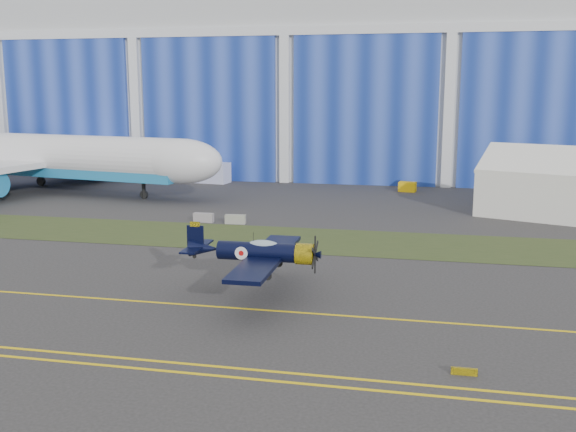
% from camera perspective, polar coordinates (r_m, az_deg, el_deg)
% --- Properties ---
extents(ground, '(260.00, 260.00, 0.00)m').
position_cam_1_polar(ground, '(48.56, -12.95, -5.06)').
color(ground, '#373635').
rests_on(ground, ground).
extents(grass_median, '(260.00, 10.00, 0.02)m').
position_cam_1_polar(grass_median, '(61.12, -7.42, -1.59)').
color(grass_median, '#475128').
rests_on(grass_median, ground).
extents(hangar, '(220.00, 45.70, 30.00)m').
position_cam_1_polar(hangar, '(115.77, 2.17, 11.74)').
color(hangar, silver).
rests_on(hangar, ground).
extents(taxiway_centreline, '(200.00, 0.20, 0.02)m').
position_cam_1_polar(taxiway_centreline, '(44.28, -15.69, -6.73)').
color(taxiway_centreline, yellow).
rests_on(taxiway_centreline, ground).
extents(edge_line_near, '(80.00, 0.20, 0.02)m').
position_cam_1_polar(edge_line_near, '(36.67, -22.70, -10.90)').
color(edge_line_near, yellow).
rests_on(edge_line_near, ground).
extents(edge_line_far, '(80.00, 0.20, 0.02)m').
position_cam_1_polar(edge_line_far, '(37.43, -21.82, -10.39)').
color(edge_line_far, yellow).
rests_on(edge_line_far, ground).
extents(guard_board_right, '(1.20, 0.15, 0.35)m').
position_cam_1_polar(guard_board_right, '(32.87, 14.70, -12.62)').
color(guard_board_right, yellow).
rests_on(guard_board_right, ground).
extents(warbird, '(9.73, 11.72, 3.46)m').
position_cam_1_polar(warbird, '(42.26, -2.58, -3.04)').
color(warbird, black).
rests_on(warbird, ground).
extents(jetliner, '(67.56, 60.20, 20.82)m').
position_cam_1_polar(jetliner, '(91.65, -21.02, 8.45)').
color(jetliner, white).
rests_on(jetliner, ground).
extents(tent, '(18.74, 16.29, 7.29)m').
position_cam_1_polar(tent, '(74.93, 22.43, 2.78)').
color(tent, white).
rests_on(tent, ground).
extents(shipping_container, '(6.76, 3.44, 2.80)m').
position_cam_1_polar(shipping_container, '(94.99, -6.93, 3.68)').
color(shipping_container, silver).
rests_on(shipping_container, ground).
extents(tug, '(2.31, 1.66, 1.24)m').
position_cam_1_polar(tug, '(87.30, 10.07, 2.45)').
color(tug, yellow).
rests_on(tug, ground).
extents(barrier_a, '(2.02, 0.67, 0.90)m').
position_cam_1_polar(barrier_a, '(66.90, -7.16, -0.13)').
color(barrier_a, gray).
rests_on(barrier_a, ground).
extents(barrier_b, '(2.04, 0.77, 0.90)m').
position_cam_1_polar(barrier_b, '(65.73, -4.48, -0.28)').
color(barrier_b, gray).
rests_on(barrier_b, ground).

